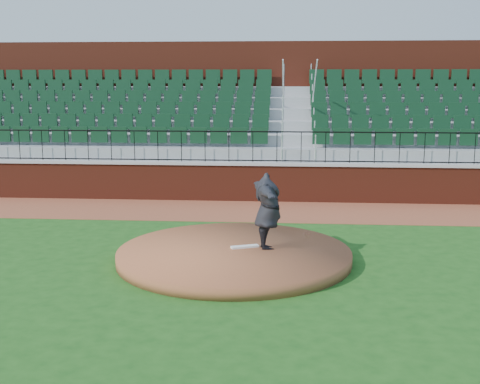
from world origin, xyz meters
name	(u,v)px	position (x,y,z in m)	size (l,w,h in m)	color
ground	(235,262)	(0.00, 0.00, 0.00)	(90.00, 90.00, 0.00)	#1A4C15
warning_track	(250,211)	(0.00, 5.40, 0.01)	(34.00, 3.20, 0.01)	brown
field_wall	(253,183)	(0.00, 7.00, 0.60)	(34.00, 0.35, 1.20)	maroon
wall_cap	(253,163)	(0.00, 7.00, 1.25)	(34.00, 0.45, 0.10)	#B7B7B7
wall_railing	(253,147)	(0.00, 7.00, 1.80)	(34.00, 0.05, 1.00)	black
seating_stands	(257,125)	(0.00, 9.72, 2.30)	(34.00, 5.10, 4.60)	gray
concourse_wall	(260,110)	(0.00, 12.52, 2.75)	(34.00, 0.50, 5.50)	maroon
pitchers_mound	(234,255)	(-0.02, 0.11, 0.12)	(5.20, 5.20, 0.25)	brown
pitching_rubber	(245,247)	(0.20, 0.30, 0.27)	(0.63, 0.16, 0.04)	white
pitcher	(268,211)	(0.71, 0.26, 1.11)	(2.11, 0.57, 1.72)	black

